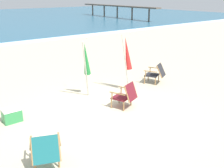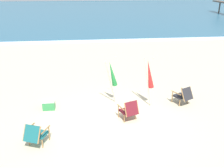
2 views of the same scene
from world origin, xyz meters
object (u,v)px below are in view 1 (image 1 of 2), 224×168
object	(u,v)px
umbrella_furled_red	(127,54)
cooler_box	(12,115)
beach_chair_far_center	(156,73)
umbrella_furled_green	(86,60)
beach_chair_mid_center	(46,150)
beach_chair_front_right	(126,95)

from	to	relation	value
umbrella_furled_red	cooler_box	bearing A→B (deg)	178.19
beach_chair_far_center	umbrella_furled_green	distance (m)	3.09
beach_chair_far_center	umbrella_furled_red	bearing A→B (deg)	178.49
cooler_box	umbrella_furled_green	bearing A→B (deg)	5.05
umbrella_furled_red	umbrella_furled_green	distance (m)	1.49
beach_chair_far_center	beach_chair_mid_center	size ratio (longest dim) A/B	1.01
beach_chair_front_right	umbrella_furled_red	xyz separation A→B (m)	(0.98, 1.09, 0.94)
beach_chair_front_right	cooler_box	size ratio (longest dim) A/B	1.72
umbrella_furled_green	cooler_box	xyz separation A→B (m)	(-2.59, -0.23, -1.12)
umbrella_furled_red	cooler_box	distance (m)	4.21
beach_chair_far_center	beach_chair_mid_center	world-z (taller)	beach_chair_far_center
umbrella_furled_green	beach_chair_front_right	bearing A→B (deg)	-71.98
beach_chair_front_right	umbrella_furled_green	bearing A→B (deg)	108.02
umbrella_furled_red	cooler_box	xyz separation A→B (m)	(-4.04, 0.13, -1.17)
umbrella_furled_green	beach_chair_far_center	bearing A→B (deg)	-7.70
beach_chair_front_right	cooler_box	bearing A→B (deg)	158.29
beach_chair_mid_center	umbrella_furled_green	world-z (taller)	umbrella_furled_green
beach_chair_front_right	beach_chair_mid_center	size ratio (longest dim) A/B	0.93
beach_chair_front_right	beach_chair_far_center	size ratio (longest dim) A/B	0.92
beach_chair_mid_center	cooler_box	distance (m)	2.49
beach_chair_far_center	cooler_box	xyz separation A→B (m)	(-5.52, 0.17, -0.22)
beach_chair_front_right	beach_chair_mid_center	bearing A→B (deg)	-158.27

